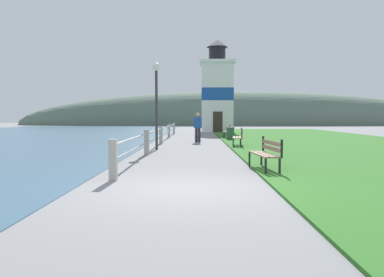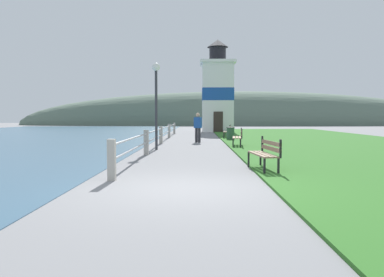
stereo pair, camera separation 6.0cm
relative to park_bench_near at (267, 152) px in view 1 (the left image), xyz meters
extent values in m
plane|color=slate|center=(-2.21, -2.67, -0.54)|extent=(160.00, 160.00, 0.00)
cube|color=#2D6623|center=(5.65, 12.01, -0.51)|extent=(12.00, 44.03, 0.06)
cube|color=#A8A399|center=(-3.96, -1.67, -0.04)|extent=(0.18, 0.18, 0.99)
cube|color=#A8A399|center=(-3.96, 4.32, -0.04)|extent=(0.18, 0.18, 0.99)
cube|color=#A8A399|center=(-3.96, 10.31, -0.04)|extent=(0.18, 0.18, 0.99)
cube|color=#A8A399|center=(-3.96, 16.30, -0.04)|extent=(0.18, 0.18, 0.99)
cube|color=#A8A399|center=(-3.96, 22.29, -0.04)|extent=(0.18, 0.18, 0.99)
cylinder|color=#B2B2B7|center=(-3.96, 10.31, 0.31)|extent=(0.06, 23.95, 0.06)
cylinder|color=#B2B2B7|center=(-3.96, 10.31, -0.04)|extent=(0.06, 23.95, 0.06)
cube|color=#846B51|center=(-0.24, -0.02, -0.07)|extent=(0.29, 1.76, 0.04)
cube|color=#846B51|center=(-0.09, -0.01, -0.07)|extent=(0.29, 1.76, 0.04)
cube|color=#846B51|center=(0.06, 0.01, -0.07)|extent=(0.29, 1.76, 0.04)
cube|color=#846B51|center=(0.14, 0.01, 0.25)|extent=(0.24, 1.76, 0.11)
cube|color=#846B51|center=(0.14, 0.01, 0.09)|extent=(0.24, 1.76, 0.11)
cube|color=black|center=(-0.19, -0.88, -0.31)|extent=(0.05, 0.05, 0.45)
cube|color=black|center=(-0.36, 0.82, -0.31)|extent=(0.05, 0.05, 0.45)
cube|color=black|center=(0.18, -0.84, -0.31)|extent=(0.05, 0.05, 0.45)
cube|color=black|center=(0.01, 0.86, -0.31)|extent=(0.05, 0.05, 0.45)
cube|color=black|center=(0.23, -0.84, 0.16)|extent=(0.05, 0.05, 0.49)
cube|color=black|center=(0.05, 0.87, 0.16)|extent=(0.05, 0.05, 0.49)
cube|color=#846B51|center=(-0.07, 8.43, -0.07)|extent=(0.31, 1.93, 0.04)
cube|color=#846B51|center=(0.08, 8.41, -0.07)|extent=(0.31, 1.93, 0.04)
cube|color=#846B51|center=(0.22, 8.40, -0.07)|extent=(0.31, 1.93, 0.04)
cube|color=#846B51|center=(0.31, 8.39, 0.25)|extent=(0.25, 1.92, 0.11)
cube|color=#846B51|center=(0.31, 8.39, 0.09)|extent=(0.25, 1.92, 0.11)
cube|color=black|center=(-0.20, 7.50, -0.31)|extent=(0.05, 0.05, 0.45)
cube|color=black|center=(-0.01, 9.37, -0.31)|extent=(0.05, 0.05, 0.45)
cube|color=black|center=(0.16, 7.46, -0.31)|extent=(0.05, 0.05, 0.45)
cube|color=black|center=(0.36, 9.33, -0.31)|extent=(0.05, 0.05, 0.45)
cube|color=black|center=(0.21, 7.46, 0.16)|extent=(0.05, 0.05, 0.49)
cube|color=black|center=(0.40, 9.32, 0.16)|extent=(0.05, 0.05, 0.49)
cube|color=#846B51|center=(0.00, 15.76, -0.07)|extent=(0.34, 1.90, 0.04)
cube|color=#846B51|center=(0.15, 15.74, -0.07)|extent=(0.34, 1.90, 0.04)
cube|color=#846B51|center=(0.29, 15.72, -0.07)|extent=(0.34, 1.90, 0.04)
cube|color=#846B51|center=(0.38, 15.71, 0.25)|extent=(0.28, 1.89, 0.11)
cube|color=#846B51|center=(0.38, 15.71, 0.09)|extent=(0.28, 1.89, 0.11)
cube|color=black|center=(-0.15, 14.84, -0.31)|extent=(0.06, 0.06, 0.45)
cube|color=black|center=(0.07, 16.68, -0.31)|extent=(0.06, 0.06, 0.45)
cube|color=black|center=(0.22, 14.80, -0.31)|extent=(0.06, 0.06, 0.45)
cube|color=black|center=(0.44, 16.63, -0.31)|extent=(0.06, 0.06, 0.45)
cube|color=black|center=(0.27, 14.79, 0.16)|extent=(0.06, 0.06, 0.49)
cube|color=black|center=(0.49, 16.63, 0.16)|extent=(0.06, 0.06, 0.49)
cube|color=white|center=(0.06, 26.73, 2.81)|extent=(2.99, 2.99, 6.69)
cube|color=#194799|center=(0.06, 26.73, 3.14)|extent=(3.03, 3.03, 1.21)
cube|color=white|center=(0.06, 26.73, 6.28)|extent=(3.44, 3.44, 0.25)
cylinder|color=black|center=(0.06, 26.73, 7.10)|extent=(1.65, 1.65, 1.38)
cone|color=black|center=(0.06, 26.73, 8.16)|extent=(2.06, 2.06, 0.76)
cube|color=#332823|center=(0.06, 25.22, 0.46)|extent=(0.90, 0.06, 2.00)
cylinder|color=#28282D|center=(-1.98, 11.64, -0.11)|extent=(0.16, 0.16, 0.85)
cylinder|color=#28282D|center=(-1.81, 11.56, -0.11)|extent=(0.16, 0.16, 0.85)
cube|color=#1E4C99|center=(-1.89, 11.60, 0.63)|extent=(0.48, 0.39, 0.64)
sphere|color=tan|center=(-1.89, 11.60, 1.09)|extent=(0.23, 0.23, 0.23)
cylinder|color=#2D5138|center=(0.21, 13.62, -0.14)|extent=(0.50, 0.50, 0.80)
cylinder|color=black|center=(0.21, 13.62, 0.28)|extent=(0.54, 0.54, 0.04)
cylinder|color=#333338|center=(-3.81, 6.66, 1.26)|extent=(0.12, 0.12, 3.60)
sphere|color=white|center=(-3.81, 6.66, 3.24)|extent=(0.36, 0.36, 0.36)
ellipsoid|color=#566B5B|center=(5.79, 56.69, -0.54)|extent=(80.00, 16.00, 12.00)
camera|label=1|loc=(-1.97, -10.48, 0.99)|focal=35.00mm
camera|label=2|loc=(-1.91, -10.48, 0.99)|focal=35.00mm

